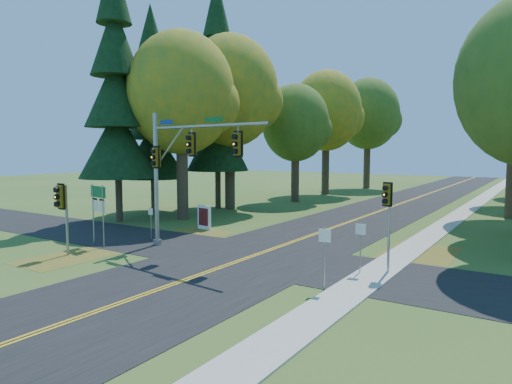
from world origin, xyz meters
The scene contains 25 objects.
ground centered at (0.00, 0.00, 0.00)m, with size 160.00×160.00×0.00m, color #36561E.
road_main centered at (0.00, 0.00, 0.01)m, with size 8.00×160.00×0.02m, color black.
road_cross centered at (0.00, 2.00, 0.01)m, with size 60.00×6.00×0.02m, color black.
centerline_left centered at (-0.10, 0.00, 0.03)m, with size 0.10×160.00×0.01m, color gold.
centerline_right centered at (0.10, 0.00, 0.03)m, with size 0.10×160.00×0.01m, color gold.
sidewalk_east centered at (6.20, 0.00, 0.03)m, with size 1.60×160.00×0.06m, color #9E998E.
leaf_patch_w_near centered at (-6.50, 4.00, 0.01)m, with size 4.00×6.00×0.00m, color brown.
leaf_patch_e centered at (6.80, 6.00, 0.01)m, with size 3.50×8.00×0.00m, color brown.
leaf_patch_w_far centered at (-7.50, -3.00, 0.01)m, with size 3.00×5.00×0.00m, color brown.
tree_w_a centered at (-11.13, 9.38, 9.49)m, with size 8.00×8.00×14.15m.
tree_w_b centered at (-11.72, 16.29, 10.37)m, with size 8.60×8.60×15.38m.
tree_w_c centered at (-9.54, 24.47, 7.94)m, with size 6.80×6.80×11.91m.
tree_w_d centered at (-10.13, 33.18, 9.78)m, with size 8.20×8.20×14.56m.
tree_w_e centered at (-8.92, 44.09, 10.07)m, with size 8.40×8.40×14.97m.
pine_a centered at (-14.50, 6.00, 9.18)m, with size 5.60×5.60×19.48m.
pine_b centered at (-16.00, 11.00, 8.16)m, with size 5.60×5.60×17.31m.
pine_c centered at (-13.00, 16.00, 9.69)m, with size 5.60×5.60×20.56m.
traffic_mast centered at (-4.01, 1.17, 4.70)m, with size 8.03×1.21×7.32m.
east_signal_pole centered at (6.55, 2.55, 3.00)m, with size 0.45×0.53×3.96m.
ped_signal_pole centered at (-8.01, -3.03, 2.72)m, with size 0.58×0.67×3.66m.
route_sign_cluster centered at (-8.50, -0.50, 2.41)m, with size 1.57×0.34×3.42m.
info_kiosk centered at (-7.00, 6.77, 0.80)m, with size 1.18×0.34×1.61m.
reg_sign_e_north centered at (5.62, 1.94, 1.54)m, with size 0.43×0.11×2.25m.
reg_sign_e_south centered at (5.28, -0.98, 1.67)m, with size 0.46×0.09×2.43m.
reg_sign_w centered at (-7.42, 2.35, 1.33)m, with size 0.37×0.06×1.95m.
Camera 1 is at (12.36, -16.60, 5.34)m, focal length 32.00 mm.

